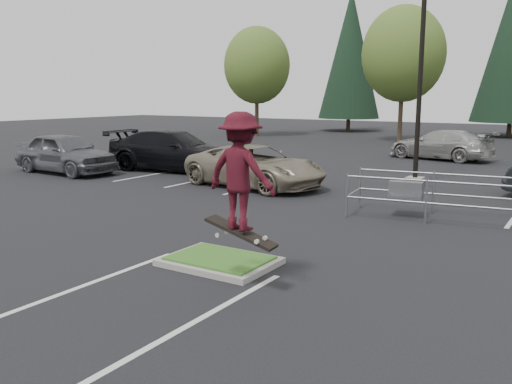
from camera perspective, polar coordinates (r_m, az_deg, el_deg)
The scene contains 13 objects.
ground at distance 11.17m, azimuth -3.83°, elevation -7.62°, with size 120.00×120.00×0.00m, color black.
grass_median at distance 11.14m, azimuth -3.84°, elevation -7.24°, with size 2.20×1.60×0.16m.
stall_lines at distance 16.83m, azimuth 4.55°, elevation -1.52°, with size 22.62×17.60×0.01m.
light_pole at distance 21.40m, azimuth 16.98°, elevation 12.85°, with size 0.70×0.60×10.12m.
decid_a at distance 45.67m, azimuth 0.10°, elevation 12.94°, with size 5.44×5.44×8.91m.
decid_b at distance 41.08m, azimuth 15.23°, elevation 13.54°, with size 5.89×5.89×9.64m.
conif_a at distance 52.77m, azimuth 9.89°, elevation 14.08°, with size 5.72×5.72×13.00m.
cart_corral at distance 15.77m, azimuth 16.08°, elevation 0.18°, with size 4.52×2.13×1.23m.
skateboarder at distance 9.22m, azimuth -1.61°, elevation 2.07°, with size 1.33×0.80×2.31m.
car_l_tan at distance 20.30m, azimuth -0.13°, elevation 2.75°, with size 2.58×5.60×1.56m, color gray.
car_l_black at distance 24.94m, azimuth -8.72°, elevation 4.35°, with size 2.56×6.30×1.83m, color black.
car_l_grey at distance 25.31m, azimuth -19.46°, elevation 3.90°, with size 2.10×5.21×1.78m, color #53565B.
car_far_silver at distance 30.57m, azimuth 18.95°, elevation 4.74°, with size 2.21×5.45×1.58m, color #A9A9A4.
Camera 1 is at (6.29, -8.57, 3.42)m, focal length 38.00 mm.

